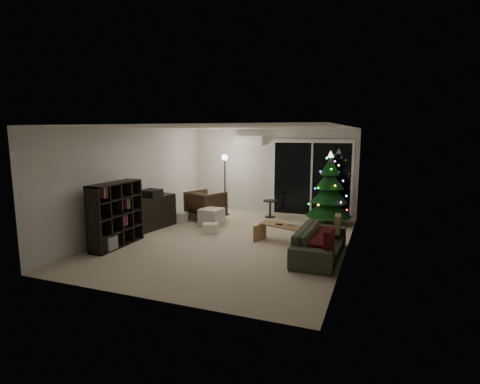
{
  "coord_description": "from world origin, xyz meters",
  "views": [
    {
      "loc": [
        3.1,
        -7.55,
        2.38
      ],
      "look_at": [
        0.1,
        0.3,
        1.05
      ],
      "focal_mm": 28.0,
      "sensor_mm": 36.0,
      "label": 1
    }
  ],
  "objects_px": {
    "media_cabinet": "(152,212)",
    "armchair": "(206,205)",
    "coffee_table": "(286,234)",
    "bookshelf": "(110,214)",
    "sofa": "(320,242)",
    "christmas_tree": "(329,188)"
  },
  "relations": [
    {
      "from": "bookshelf",
      "to": "media_cabinet",
      "type": "height_order",
      "value": "bookshelf"
    },
    {
      "from": "media_cabinet",
      "to": "sofa",
      "type": "height_order",
      "value": "media_cabinet"
    },
    {
      "from": "bookshelf",
      "to": "coffee_table",
      "type": "relative_size",
      "value": 1.1
    },
    {
      "from": "armchair",
      "to": "christmas_tree",
      "type": "bearing_deg",
      "value": -146.97
    },
    {
      "from": "bookshelf",
      "to": "coffee_table",
      "type": "height_order",
      "value": "bookshelf"
    },
    {
      "from": "bookshelf",
      "to": "christmas_tree",
      "type": "distance_m",
      "value": 5.44
    },
    {
      "from": "armchair",
      "to": "sofa",
      "type": "bearing_deg",
      "value": 170.01
    },
    {
      "from": "sofa",
      "to": "coffee_table",
      "type": "bearing_deg",
      "value": 52.82
    },
    {
      "from": "christmas_tree",
      "to": "bookshelf",
      "type": "bearing_deg",
      "value": -138.76
    },
    {
      "from": "coffee_table",
      "to": "christmas_tree",
      "type": "distance_m",
      "value": 2.32
    },
    {
      "from": "armchair",
      "to": "christmas_tree",
      "type": "xyz_separation_m",
      "value": [
        3.24,
        0.69,
        0.56
      ]
    },
    {
      "from": "armchair",
      "to": "sofa",
      "type": "xyz_separation_m",
      "value": [
        3.45,
        -2.07,
        -0.11
      ]
    },
    {
      "from": "media_cabinet",
      "to": "armchair",
      "type": "distance_m",
      "value": 1.6
    },
    {
      "from": "media_cabinet",
      "to": "christmas_tree",
      "type": "distance_m",
      "value": 4.6
    },
    {
      "from": "media_cabinet",
      "to": "coffee_table",
      "type": "distance_m",
      "value": 3.47
    },
    {
      "from": "sofa",
      "to": "christmas_tree",
      "type": "distance_m",
      "value": 2.85
    },
    {
      "from": "bookshelf",
      "to": "media_cabinet",
      "type": "relative_size",
      "value": 1.05
    },
    {
      "from": "bookshelf",
      "to": "media_cabinet",
      "type": "bearing_deg",
      "value": 99.65
    },
    {
      "from": "media_cabinet",
      "to": "sofa",
      "type": "xyz_separation_m",
      "value": [
        4.3,
        -0.72,
        -0.12
      ]
    },
    {
      "from": "sofa",
      "to": "coffee_table",
      "type": "xyz_separation_m",
      "value": [
        -0.84,
        0.66,
        -0.09
      ]
    },
    {
      "from": "armchair",
      "to": "coffee_table",
      "type": "bearing_deg",
      "value": 172.61
    },
    {
      "from": "bookshelf",
      "to": "sofa",
      "type": "xyz_separation_m",
      "value": [
        4.3,
        0.82,
        -0.39
      ]
    }
  ]
}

